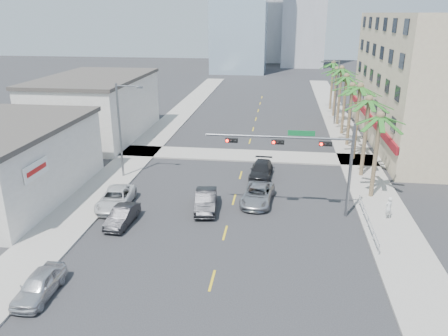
% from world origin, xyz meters
% --- Properties ---
extents(ground, '(260.00, 260.00, 0.00)m').
position_xyz_m(ground, '(0.00, 0.00, 0.00)').
color(ground, '#262628').
rests_on(ground, ground).
extents(sidewalk_right, '(4.00, 120.00, 0.15)m').
position_xyz_m(sidewalk_right, '(12.00, 20.00, 0.07)').
color(sidewalk_right, gray).
rests_on(sidewalk_right, ground).
extents(sidewalk_left, '(4.00, 120.00, 0.15)m').
position_xyz_m(sidewalk_left, '(-12.00, 20.00, 0.07)').
color(sidewalk_left, gray).
rests_on(sidewalk_left, ground).
extents(sidewalk_cross, '(80.00, 4.00, 0.15)m').
position_xyz_m(sidewalk_cross, '(0.00, 22.00, 0.07)').
color(sidewalk_cross, gray).
rests_on(sidewalk_cross, ground).
extents(building_right, '(15.25, 28.00, 15.00)m').
position_xyz_m(building_right, '(21.99, 30.00, 7.50)').
color(building_right, tan).
rests_on(building_right, ground).
extents(building_left_near, '(10.00, 16.00, 6.00)m').
position_xyz_m(building_left_near, '(-19.00, 8.00, 3.00)').
color(building_left_near, beige).
rests_on(building_left_near, ground).
extents(building_left_far, '(11.00, 18.00, 7.20)m').
position_xyz_m(building_left_far, '(-19.50, 28.00, 3.60)').
color(building_left_far, beige).
rests_on(building_left_far, ground).
extents(traffic_signal_mast, '(11.12, 0.54, 7.20)m').
position_xyz_m(traffic_signal_mast, '(5.78, 7.95, 5.06)').
color(traffic_signal_mast, slate).
rests_on(traffic_signal_mast, ground).
extents(palm_tree_0, '(4.80, 4.80, 7.80)m').
position_xyz_m(palm_tree_0, '(11.60, 12.00, 7.08)').
color(palm_tree_0, brown).
rests_on(palm_tree_0, ground).
extents(palm_tree_1, '(4.80, 4.80, 8.16)m').
position_xyz_m(palm_tree_1, '(11.60, 17.20, 7.43)').
color(palm_tree_1, brown).
rests_on(palm_tree_1, ground).
extents(palm_tree_2, '(4.80, 4.80, 8.52)m').
position_xyz_m(palm_tree_2, '(11.60, 22.40, 7.78)').
color(palm_tree_2, brown).
rests_on(palm_tree_2, ground).
extents(palm_tree_3, '(4.80, 4.80, 7.80)m').
position_xyz_m(palm_tree_3, '(11.60, 27.60, 7.08)').
color(palm_tree_3, brown).
rests_on(palm_tree_3, ground).
extents(palm_tree_4, '(4.80, 4.80, 8.16)m').
position_xyz_m(palm_tree_4, '(11.60, 32.80, 7.43)').
color(palm_tree_4, brown).
rests_on(palm_tree_4, ground).
extents(palm_tree_5, '(4.80, 4.80, 8.52)m').
position_xyz_m(palm_tree_5, '(11.60, 38.00, 7.78)').
color(palm_tree_5, brown).
rests_on(palm_tree_5, ground).
extents(palm_tree_6, '(4.80, 4.80, 7.80)m').
position_xyz_m(palm_tree_6, '(11.60, 43.20, 7.08)').
color(palm_tree_6, brown).
rests_on(palm_tree_6, ground).
extents(palm_tree_7, '(4.80, 4.80, 8.16)m').
position_xyz_m(palm_tree_7, '(11.60, 48.40, 7.43)').
color(palm_tree_7, brown).
rests_on(palm_tree_7, ground).
extents(streetlight_left, '(2.55, 0.25, 9.00)m').
position_xyz_m(streetlight_left, '(-11.00, 14.00, 5.06)').
color(streetlight_left, slate).
rests_on(streetlight_left, ground).
extents(streetlight_right, '(2.55, 0.25, 9.00)m').
position_xyz_m(streetlight_right, '(11.00, 38.00, 5.06)').
color(streetlight_right, slate).
rests_on(streetlight_right, ground).
extents(guardrail, '(0.08, 8.08, 1.00)m').
position_xyz_m(guardrail, '(10.30, 6.00, 0.67)').
color(guardrail, silver).
rests_on(guardrail, ground).
extents(car_parked_near, '(1.69, 4.12, 1.40)m').
position_xyz_m(car_parked_near, '(-9.32, -4.69, 0.70)').
color(car_parked_near, silver).
rests_on(car_parked_near, ground).
extents(car_parked_mid, '(1.66, 4.12, 1.33)m').
position_xyz_m(car_parked_mid, '(-7.80, 4.39, 0.67)').
color(car_parked_mid, black).
rests_on(car_parked_mid, ground).
extents(car_parked_far, '(2.88, 5.43, 1.45)m').
position_xyz_m(car_parked_far, '(-9.40, 7.32, 0.73)').
color(car_parked_far, silver).
rests_on(car_parked_far, ground).
extents(car_lane_left, '(2.19, 4.85, 1.54)m').
position_xyz_m(car_lane_left, '(-2.04, 7.75, 0.77)').
color(car_lane_left, black).
rests_on(car_lane_left, ground).
extents(car_lane_center, '(2.87, 5.37, 1.43)m').
position_xyz_m(car_lane_center, '(2.00, 9.64, 0.72)').
color(car_lane_center, '#A6A7AB').
rests_on(car_lane_center, ground).
extents(car_lane_right, '(2.27, 5.01, 1.42)m').
position_xyz_m(car_lane_right, '(2.00, 15.70, 0.71)').
color(car_lane_right, black).
rests_on(car_lane_right, ground).
extents(pedestrian, '(0.76, 0.67, 1.75)m').
position_xyz_m(pedestrian, '(12.04, 7.67, 1.02)').
color(pedestrian, silver).
rests_on(pedestrian, sidewalk_right).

